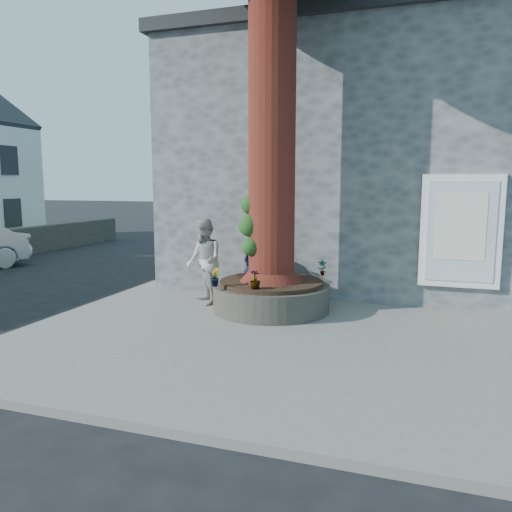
% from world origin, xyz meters
% --- Properties ---
extents(ground, '(120.00, 120.00, 0.00)m').
position_xyz_m(ground, '(0.00, 0.00, 0.00)').
color(ground, black).
rests_on(ground, ground).
extents(pavement, '(9.00, 8.00, 0.12)m').
position_xyz_m(pavement, '(1.50, 1.00, 0.06)').
color(pavement, slate).
rests_on(pavement, ground).
extents(yellow_line, '(0.10, 30.00, 0.01)m').
position_xyz_m(yellow_line, '(-3.05, 1.00, 0.00)').
color(yellow_line, yellow).
rests_on(yellow_line, ground).
extents(stone_shop, '(10.30, 8.30, 6.30)m').
position_xyz_m(stone_shop, '(2.50, 7.20, 3.16)').
color(stone_shop, '#515457').
rests_on(stone_shop, ground).
extents(planter, '(2.30, 2.30, 0.60)m').
position_xyz_m(planter, '(0.80, 2.00, 0.41)').
color(planter, black).
rests_on(planter, pavement).
extents(man, '(0.68, 0.57, 1.59)m').
position_xyz_m(man, '(0.05, 3.30, 0.92)').
color(man, '#16163C').
rests_on(man, pavement).
extents(woman, '(1.08, 1.10, 1.79)m').
position_xyz_m(woman, '(-0.70, 2.10, 1.01)').
color(woman, '#B3B1AB').
rests_on(woman, pavement).
extents(shopping_bag, '(0.23, 0.19, 0.28)m').
position_xyz_m(shopping_bag, '(0.20, 3.16, 0.26)').
color(shopping_bag, white).
rests_on(shopping_bag, pavement).
extents(plant_a, '(0.20, 0.16, 0.33)m').
position_xyz_m(plant_a, '(1.65, 2.85, 0.88)').
color(plant_a, gray).
rests_on(plant_a, planter).
extents(plant_b, '(0.25, 0.25, 0.34)m').
position_xyz_m(plant_b, '(-0.05, 1.15, 0.89)').
color(plant_b, gray).
rests_on(plant_b, planter).
extents(plant_c, '(0.22, 0.22, 0.36)m').
position_xyz_m(plant_c, '(0.75, 1.15, 0.90)').
color(plant_c, gray).
rests_on(plant_c, planter).
extents(plant_d, '(0.41, 0.41, 0.34)m').
position_xyz_m(plant_d, '(0.94, 2.85, 0.89)').
color(plant_d, gray).
rests_on(plant_d, planter).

